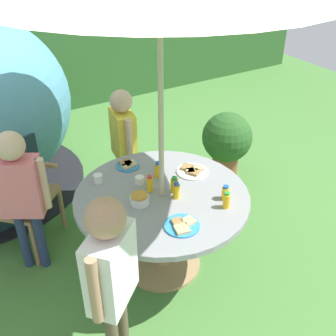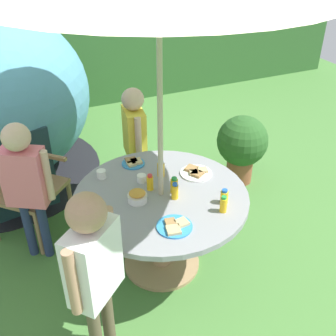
{
  "view_description": "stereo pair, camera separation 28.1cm",
  "coord_description": "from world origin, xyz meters",
  "views": [
    {
      "loc": [
        -1.16,
        -2.03,
        2.38
      ],
      "look_at": [
        0.06,
        0.02,
        0.88
      ],
      "focal_mm": 43.12,
      "sensor_mm": 36.0,
      "label": 1
    },
    {
      "loc": [
        -0.91,
        -2.16,
        2.38
      ],
      "look_at": [
        0.06,
        0.02,
        0.88
      ],
      "focal_mm": 43.12,
      "sensor_mm": 36.0,
      "label": 2
    }
  ],
  "objects": [
    {
      "name": "child_in_pink_shirt",
      "position": [
        -0.86,
        0.51,
        0.76
      ],
      "size": [
        0.36,
        0.3,
        1.19
      ],
      "rotation": [
        0.0,
        0.0,
        -0.53
      ],
      "color": "navy",
      "rests_on": "ground_plane"
    },
    {
      "name": "hedge_backdrop",
      "position": [
        0.0,
        3.62,
        0.98
      ],
      "size": [
        9.0,
        0.7,
        1.96
      ],
      "primitive_type": "cube",
      "color": "#33602D",
      "rests_on": "ground_plane"
    },
    {
      "name": "child_in_white_shirt",
      "position": [
        -0.64,
        -0.56,
        0.79
      ],
      "size": [
        0.36,
        0.35,
        1.24
      ],
      "rotation": [
        0.0,
        0.0,
        0.72
      ],
      "color": "brown",
      "rests_on": "ground_plane"
    },
    {
      "name": "plate_mid_left",
      "position": [
        -0.04,
        0.47,
        0.7
      ],
      "size": [
        0.18,
        0.18,
        0.03
      ],
      "color": "#338CD8",
      "rests_on": "garden_table"
    },
    {
      "name": "plate_center_back",
      "position": [
        -0.06,
        -0.37,
        0.7
      ],
      "size": [
        0.23,
        0.23,
        0.03
      ],
      "color": "#338CD8",
      "rests_on": "garden_table"
    },
    {
      "name": "juice_bottle_mid_right",
      "position": [
        -0.05,
        0.09,
        0.75
      ],
      "size": [
        0.05,
        0.05,
        0.13
      ],
      "color": "yellow",
      "rests_on": "garden_table"
    },
    {
      "name": "cup_far",
      "position": [
        -0.07,
        0.2,
        0.72
      ],
      "size": [
        0.07,
        0.07,
        0.06
      ],
      "primitive_type": "cylinder",
      "color": "white",
      "rests_on": "garden_table"
    },
    {
      "name": "plate_near_right",
      "position": [
        0.35,
        0.13,
        0.7
      ],
      "size": [
        0.25,
        0.25,
        0.03
      ],
      "color": "white",
      "rests_on": "garden_table"
    },
    {
      "name": "juice_bottle_far_right",
      "position": [
        0.1,
        -0.01,
        0.74
      ],
      "size": [
        0.05,
        0.05,
        0.12
      ],
      "color": "yellow",
      "rests_on": "garden_table"
    },
    {
      "name": "juice_bottle_front_edge",
      "position": [
        0.07,
        -0.09,
        0.75
      ],
      "size": [
        0.05,
        0.05,
        0.13
      ],
      "color": "yellow",
      "rests_on": "garden_table"
    },
    {
      "name": "snack_bowl",
      "position": [
        -0.18,
        -0.01,
        0.73
      ],
      "size": [
        0.14,
        0.14,
        0.08
      ],
      "color": "white",
      "rests_on": "garden_table"
    },
    {
      "name": "ground_plane",
      "position": [
        0.0,
        0.0,
        -0.01
      ],
      "size": [
        10.0,
        10.0,
        0.02
      ],
      "primitive_type": "cube",
      "color": "#477A38"
    },
    {
      "name": "juice_bottle_near_left",
      "position": [
        0.3,
        -0.35,
        0.75
      ],
      "size": [
        0.05,
        0.05,
        0.12
      ],
      "color": "yellow",
      "rests_on": "garden_table"
    },
    {
      "name": "child_in_yellow_shirt",
      "position": [
        0.13,
        0.89,
        0.73
      ],
      "size": [
        0.2,
        0.39,
        1.15
      ],
      "rotation": [
        0.0,
        0.0,
        -1.71
      ],
      "color": "#3F3F47",
      "rests_on": "ground_plane"
    },
    {
      "name": "wooden_chair",
      "position": [
        -0.93,
        0.9,
        0.54
      ],
      "size": [
        0.71,
        0.71,
        0.99
      ],
      "rotation": [
        0.0,
        0.0,
        0.8
      ],
      "color": "#93704C",
      "rests_on": "ground_plane"
    },
    {
      "name": "juice_bottle_far_left",
      "position": [
        0.36,
        -0.27,
        0.74
      ],
      "size": [
        0.05,
        0.05,
        0.11
      ],
      "color": "yellow",
      "rests_on": "garden_table"
    },
    {
      "name": "juice_bottle_center_front",
      "position": [
        0.09,
        0.22,
        0.75
      ],
      "size": [
        0.06,
        0.06,
        0.13
      ],
      "color": "yellow",
      "rests_on": "garden_table"
    },
    {
      "name": "garden_table",
      "position": [
        0.0,
        0.0,
        0.54
      ],
      "size": [
        1.26,
        1.26,
        0.69
      ],
      "color": "tan",
      "rests_on": "ground_plane"
    },
    {
      "name": "potted_plant",
      "position": [
        1.22,
        0.78,
        0.43
      ],
      "size": [
        0.51,
        0.51,
        0.72
      ],
      "color": "brown",
      "rests_on": "ground_plane"
    },
    {
      "name": "cup_near",
      "position": [
        -0.33,
        0.38,
        0.72
      ],
      "size": [
        0.07,
        0.07,
        0.06
      ],
      "primitive_type": "cylinder",
      "color": "white",
      "rests_on": "garden_table"
    }
  ]
}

